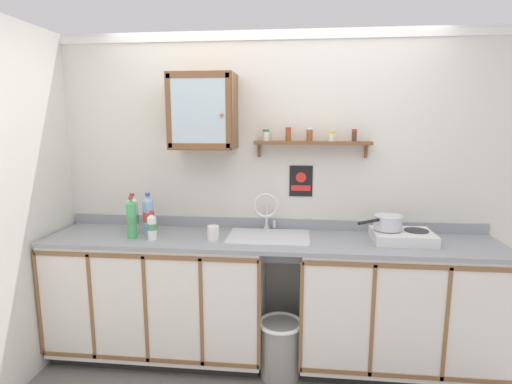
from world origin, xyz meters
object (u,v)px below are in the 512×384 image
object	(u,v)px
saucepan	(387,222)
bottle_soda_green_0	(132,219)
wall_cabinet	(203,112)
hot_plate_stove	(402,236)
bottle_water_blue_1	(148,215)
sink	(268,240)
bottle_opaque_white_3	(152,226)
warning_sign	(301,181)
trash_bin	(280,347)
bottle_water_clear_2	(133,215)
mug	(213,233)

from	to	relation	value
saucepan	bottle_soda_green_0	xyz separation A→B (m)	(-1.82, -0.15, 0.01)
bottle_soda_green_0	wall_cabinet	bearing A→B (deg)	25.53
hot_plate_stove	bottle_water_blue_1	world-z (taller)	bottle_water_blue_1
wall_cabinet	sink	bearing A→B (deg)	-11.35
bottle_water_blue_1	bottle_opaque_white_3	distance (m)	0.17
warning_sign	trash_bin	xyz separation A→B (m)	(-0.13, -0.46, -1.13)
warning_sign	hot_plate_stove	bearing A→B (deg)	-19.53
bottle_water_blue_1	bottle_opaque_white_3	bearing A→B (deg)	-61.20
sink	bottle_opaque_white_3	world-z (taller)	sink
saucepan	warning_sign	size ratio (longest dim) A/B	1.43
sink	bottle_water_clear_2	size ratio (longest dim) A/B	1.95
bottle_water_blue_1	wall_cabinet	world-z (taller)	wall_cabinet
saucepan	trash_bin	bearing A→B (deg)	-163.02
bottle_water_blue_1	trash_bin	bearing A→B (deg)	-11.24
sink	bottle_opaque_white_3	xyz separation A→B (m)	(-0.82, -0.16, 0.12)
bottle_water_blue_1	hot_plate_stove	bearing A→B (deg)	0.16
hot_plate_stove	trash_bin	size ratio (longest dim) A/B	1.00
bottle_water_blue_1	bottle_opaque_white_3	size ratio (longest dim) A/B	1.47
bottle_water_blue_1	warning_sign	xyz separation A→B (m)	(1.13, 0.26, 0.24)
wall_cabinet	saucepan	bearing A→B (deg)	-3.71
saucepan	bottle_opaque_white_3	distance (m)	1.67
sink	bottle_water_blue_1	bearing A→B (deg)	-179.06
bottle_water_clear_2	bottle_opaque_white_3	size ratio (longest dim) A/B	1.42
hot_plate_stove	bottle_opaque_white_3	world-z (taller)	bottle_opaque_white_3
saucepan	bottle_opaque_white_3	bearing A→B (deg)	-174.21
hot_plate_stove	saucepan	size ratio (longest dim) A/B	1.22
mug	saucepan	bearing A→B (deg)	6.18
hot_plate_stove	bottle_soda_green_0	size ratio (longest dim) A/B	1.36
bottle_water_clear_2	saucepan	bearing A→B (deg)	-0.03
bottle_soda_green_0	bottle_opaque_white_3	distance (m)	0.16
sink	warning_sign	world-z (taller)	warning_sign
bottle_water_blue_1	mug	distance (m)	0.53
bottle_water_blue_1	mug	bearing A→B (deg)	-11.72
bottle_soda_green_0	wall_cabinet	size ratio (longest dim) A/B	0.56
sink	hot_plate_stove	bearing A→B (deg)	-0.59
wall_cabinet	warning_sign	size ratio (longest dim) A/B	2.29
wall_cabinet	trash_bin	bearing A→B (deg)	-27.69
bottle_opaque_white_3	trash_bin	world-z (taller)	bottle_opaque_white_3
bottle_soda_green_0	bottle_water_blue_1	size ratio (longest dim) A/B	0.98
sink	bottle_water_blue_1	xyz separation A→B (m)	(-0.90, -0.01, 0.17)
bottle_water_clear_2	bottle_soda_green_0	bearing A→B (deg)	-70.34
bottle_opaque_white_3	warning_sign	world-z (taller)	warning_sign
warning_sign	trash_bin	bearing A→B (deg)	-105.32
saucepan	mug	size ratio (longest dim) A/B	2.73
hot_plate_stove	wall_cabinet	size ratio (longest dim) A/B	0.76
wall_cabinet	bottle_water_clear_2	bearing A→B (deg)	-170.99
bottle_soda_green_0	trash_bin	distance (m)	1.40
sink	bottle_water_blue_1	distance (m)	0.91
saucepan	mug	world-z (taller)	saucepan
sink	saucepan	xyz separation A→B (m)	(0.84, 0.01, 0.16)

